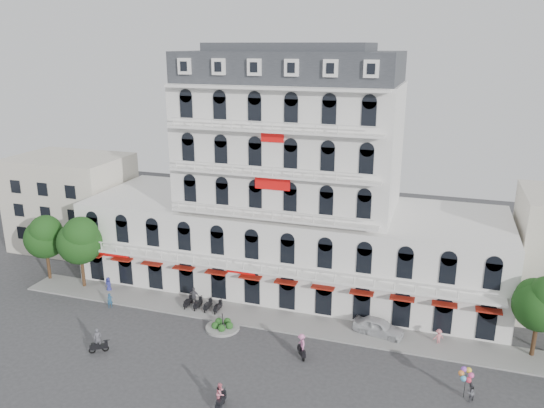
{
  "coord_description": "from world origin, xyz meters",
  "views": [
    {
      "loc": [
        15.18,
        -34.63,
        25.66
      ],
      "look_at": [
        0.58,
        10.0,
        11.46
      ],
      "focal_mm": 35.0,
      "sensor_mm": 36.0,
      "label": 1
    }
  ],
  "objects_px": {
    "parked_car": "(378,327)",
    "rider_center": "(302,345)",
    "balloon_vendor": "(468,384)",
    "rider_southwest": "(221,395)",
    "rider_west": "(98,342)"
  },
  "relations": [
    {
      "from": "parked_car",
      "to": "balloon_vendor",
      "type": "relative_size",
      "value": 1.92
    },
    {
      "from": "rider_west",
      "to": "balloon_vendor",
      "type": "distance_m",
      "value": 30.4
    },
    {
      "from": "rider_center",
      "to": "balloon_vendor",
      "type": "relative_size",
      "value": 0.91
    },
    {
      "from": "rider_west",
      "to": "rider_center",
      "type": "height_order",
      "value": "rider_west"
    },
    {
      "from": "balloon_vendor",
      "to": "parked_car",
      "type": "bearing_deg",
      "value": 136.03
    },
    {
      "from": "parked_car",
      "to": "rider_west",
      "type": "bearing_deg",
      "value": 125.64
    },
    {
      "from": "rider_west",
      "to": "rider_center",
      "type": "distance_m",
      "value": 17.56
    },
    {
      "from": "rider_southwest",
      "to": "rider_center",
      "type": "relative_size",
      "value": 0.96
    },
    {
      "from": "parked_car",
      "to": "rider_center",
      "type": "distance_m",
      "value": 8.16
    },
    {
      "from": "parked_car",
      "to": "rider_center",
      "type": "relative_size",
      "value": 2.1
    },
    {
      "from": "parked_car",
      "to": "rider_southwest",
      "type": "relative_size",
      "value": 2.2
    },
    {
      "from": "rider_west",
      "to": "rider_southwest",
      "type": "height_order",
      "value": "rider_west"
    },
    {
      "from": "rider_west",
      "to": "rider_southwest",
      "type": "bearing_deg",
      "value": -49.91
    },
    {
      "from": "rider_center",
      "to": "rider_west",
      "type": "bearing_deg",
      "value": -105.4
    },
    {
      "from": "parked_car",
      "to": "rider_west",
      "type": "height_order",
      "value": "rider_west"
    }
  ]
}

